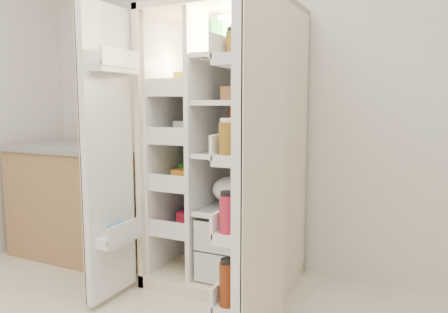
% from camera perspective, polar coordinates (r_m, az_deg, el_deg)
% --- Properties ---
extents(wall_back, '(4.00, 0.02, 2.70)m').
position_cam_1_polar(wall_back, '(3.08, 5.99, 9.96)').
color(wall_back, beige).
rests_on(wall_back, floor).
extents(refrigerator, '(0.92, 0.70, 1.80)m').
position_cam_1_polar(refrigerator, '(2.84, 0.87, -2.02)').
color(refrigerator, beige).
rests_on(refrigerator, floor).
extents(freezer_door, '(0.15, 0.40, 1.72)m').
position_cam_1_polar(freezer_door, '(2.59, -15.28, 0.14)').
color(freezer_door, white).
rests_on(freezer_door, floor).
extents(fridge_door, '(0.17, 0.58, 1.72)m').
position_cam_1_polar(fridge_door, '(2.01, 4.56, -2.09)').
color(fridge_door, white).
rests_on(fridge_door, floor).
extents(kitchen_counter, '(1.20, 0.64, 0.87)m').
position_cam_1_polar(kitchen_counter, '(3.51, -17.75, -5.67)').
color(kitchen_counter, '#9F784F').
rests_on(kitchen_counter, floor).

